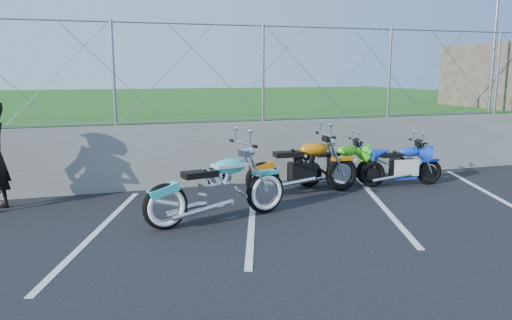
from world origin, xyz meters
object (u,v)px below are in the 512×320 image
object	(u,v)px
sportbike_green	(340,166)
sportbike_blue	(403,167)
cruiser_turquoise	(220,190)
naked_orange	(305,169)

from	to	relation	value
sportbike_green	sportbike_blue	size ratio (longest dim) A/B	1.02
sportbike_green	sportbike_blue	distance (m)	1.28
cruiser_turquoise	naked_orange	world-z (taller)	cruiser_turquoise
cruiser_turquoise	sportbike_blue	size ratio (longest dim) A/B	1.35
naked_orange	sportbike_blue	distance (m)	2.20
cruiser_turquoise	sportbike_green	xyz separation A→B (m)	(2.93, 1.63, -0.08)
cruiser_turquoise	naked_orange	distance (m)	2.30
sportbike_green	naked_orange	bearing A→B (deg)	-150.43
naked_orange	sportbike_green	world-z (taller)	naked_orange
naked_orange	cruiser_turquoise	bearing A→B (deg)	-147.58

